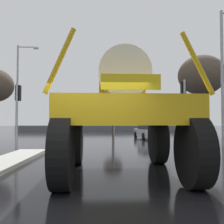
% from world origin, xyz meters
% --- Properties ---
extents(ground_plane, '(120.00, 120.00, 0.00)m').
position_xyz_m(ground_plane, '(0.00, 18.00, 0.00)').
color(ground_plane, black).
extents(oversize_sprayer, '(4.09, 5.49, 3.81)m').
position_xyz_m(oversize_sprayer, '(0.76, 3.00, 1.83)').
color(oversize_sprayer, black).
rests_on(oversize_sprayer, ground).
extents(sedan_ahead, '(2.32, 4.30, 1.52)m').
position_xyz_m(sedan_ahead, '(4.16, 18.23, 0.71)').
color(sedan_ahead, '#B7B7BF').
rests_on(sedan_ahead, ground).
extents(traffic_signal_near_left, '(0.24, 0.54, 3.67)m').
position_xyz_m(traffic_signal_near_left, '(-4.53, 8.80, 2.68)').
color(traffic_signal_near_left, '#A8AAAF').
rests_on(traffic_signal_near_left, ground).
extents(traffic_signal_near_right, '(0.24, 0.54, 3.88)m').
position_xyz_m(traffic_signal_near_right, '(4.53, 8.79, 2.83)').
color(traffic_signal_near_right, '#A8AAAF').
rests_on(traffic_signal_near_right, ground).
extents(traffic_signal_far_left, '(0.24, 0.55, 3.95)m').
position_xyz_m(traffic_signal_far_left, '(5.43, 23.84, 2.88)').
color(traffic_signal_far_left, '#A8AAAF').
rests_on(traffic_signal_far_left, ground).
extents(traffic_signal_far_right, '(0.24, 0.55, 4.13)m').
position_xyz_m(traffic_signal_far_right, '(1.16, 23.84, 3.01)').
color(traffic_signal_far_right, '#A8AAAF').
rests_on(traffic_signal_far_right, ground).
extents(streetlight_near_right, '(1.55, 0.24, 8.47)m').
position_xyz_m(streetlight_near_right, '(7.49, 10.27, 4.64)').
color(streetlight_near_right, '#A8AAAF').
rests_on(streetlight_near_right, ground).
extents(streetlight_far_left, '(2.08, 0.24, 8.99)m').
position_xyz_m(streetlight_far_left, '(-8.20, 19.39, 4.97)').
color(streetlight_far_left, '#A8AAAF').
rests_on(streetlight_far_left, ground).
extents(bare_tree_right, '(4.08, 4.08, 7.39)m').
position_xyz_m(bare_tree_right, '(8.64, 16.75, 5.63)').
color(bare_tree_right, '#473828').
rests_on(bare_tree_right, ground).
extents(bare_tree_far_center, '(2.65, 2.65, 5.72)m').
position_xyz_m(bare_tree_far_center, '(1.16, 28.95, 4.55)').
color(bare_tree_far_center, '#473828').
rests_on(bare_tree_far_center, ground).
extents(roadside_barrier, '(28.15, 0.24, 0.90)m').
position_xyz_m(roadside_barrier, '(0.00, 34.64, 0.45)').
color(roadside_barrier, '#59595B').
rests_on(roadside_barrier, ground).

